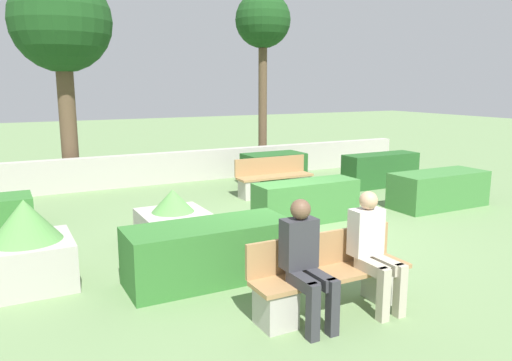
% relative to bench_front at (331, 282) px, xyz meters
% --- Properties ---
extents(ground_plane, '(60.00, 60.00, 0.00)m').
position_rel_bench_front_xyz_m(ground_plane, '(1.01, 2.70, -0.34)').
color(ground_plane, '#6B8956').
extents(perimeter_wall, '(14.12, 0.30, 0.80)m').
position_rel_bench_front_xyz_m(perimeter_wall, '(1.01, 8.11, 0.06)').
color(perimeter_wall, '#ADA89E').
rests_on(perimeter_wall, ground_plane).
extents(bench_front, '(1.95, 0.49, 0.87)m').
position_rel_bench_front_xyz_m(bench_front, '(0.00, 0.00, 0.00)').
color(bench_front, '#A37A4C').
rests_on(bench_front, ground_plane).
extents(bench_left_side, '(1.83, 0.49, 0.87)m').
position_rel_bench_front_xyz_m(bench_left_side, '(2.40, 5.52, -0.01)').
color(bench_left_side, '#A37A4C').
rests_on(bench_left_side, ground_plane).
extents(person_seated_man, '(0.38, 0.63, 1.35)m').
position_rel_bench_front_xyz_m(person_seated_man, '(0.47, -0.14, 0.41)').
color(person_seated_man, '#B2A893').
rests_on(person_seated_man, ground_plane).
extents(person_seated_woman, '(0.38, 0.63, 1.36)m').
position_rel_bench_front_xyz_m(person_seated_woman, '(-0.45, -0.14, 0.41)').
color(person_seated_woman, '#333338').
rests_on(person_seated_woman, ground_plane).
extents(hedge_block_near_left, '(2.12, 0.86, 0.74)m').
position_rel_bench_front_xyz_m(hedge_block_near_left, '(4.91, 2.97, 0.03)').
color(hedge_block_near_left, '#3D7A38').
rests_on(hedge_block_near_left, ground_plane).
extents(hedge_block_near_right, '(1.53, 0.84, 0.81)m').
position_rel_bench_front_xyz_m(hedge_block_near_right, '(3.00, 6.63, 0.06)').
color(hedge_block_near_right, '#235623').
rests_on(hedge_block_near_right, ground_plane).
extents(hedge_block_mid_left, '(2.17, 0.85, 0.76)m').
position_rel_bench_front_xyz_m(hedge_block_mid_left, '(-0.88, 1.47, 0.04)').
color(hedge_block_mid_left, '#33702D').
rests_on(hedge_block_mid_left, ground_plane).
extents(hedge_block_mid_right, '(2.01, 0.65, 0.77)m').
position_rel_bench_front_xyz_m(hedge_block_mid_right, '(1.81, 3.29, 0.04)').
color(hedge_block_mid_right, '#3D7A38').
rests_on(hedge_block_mid_right, ground_plane).
extents(hedge_block_far_left, '(2.02, 0.62, 0.83)m').
position_rel_bench_front_xyz_m(hedge_block_far_left, '(5.30, 5.21, 0.07)').
color(hedge_block_far_left, '#235623').
rests_on(hedge_block_far_left, ground_plane).
extents(planter_corner_left, '(1.07, 1.07, 1.14)m').
position_rel_bench_front_xyz_m(planter_corner_left, '(-3.00, 2.35, 0.17)').
color(planter_corner_left, '#ADA89E').
rests_on(planter_corner_left, ground_plane).
extents(planter_corner_right, '(1.03, 1.03, 0.91)m').
position_rel_bench_front_xyz_m(planter_corner_right, '(-0.84, 3.09, 0.03)').
color(planter_corner_right, '#ADA89E').
rests_on(planter_corner_right, ground_plane).
extents(tree_leftmost, '(2.38, 2.38, 5.19)m').
position_rel_bench_front_xyz_m(tree_leftmost, '(-1.64, 8.72, 3.57)').
color(tree_leftmost, brown).
rests_on(tree_leftmost, ground_plane).
extents(tree_center_left, '(1.61, 1.61, 5.19)m').
position_rel_bench_front_xyz_m(tree_center_left, '(3.93, 8.97, 3.90)').
color(tree_center_left, brown).
rests_on(tree_center_left, ground_plane).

